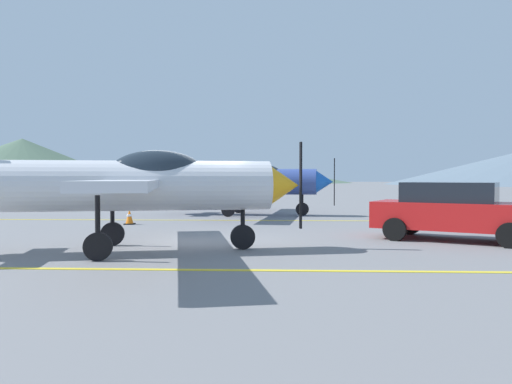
{
  "coord_description": "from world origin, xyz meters",
  "views": [
    {
      "loc": [
        2.08,
        -12.81,
        1.75
      ],
      "look_at": [
        1.25,
        6.0,
        1.2
      ],
      "focal_mm": 34.47,
      "sensor_mm": 36.0,
      "label": 1
    }
  ],
  "objects_px": {
    "airplane_mid": "(245,181)",
    "traffic_cone_front": "(129,217)",
    "car_sedan": "(453,210)",
    "airplane_near": "(129,184)"
  },
  "relations": [
    {
      "from": "airplane_near",
      "to": "airplane_mid",
      "type": "distance_m",
      "value": 11.74
    },
    {
      "from": "airplane_mid",
      "to": "traffic_cone_front",
      "type": "height_order",
      "value": "airplane_mid"
    },
    {
      "from": "airplane_near",
      "to": "traffic_cone_front",
      "type": "height_order",
      "value": "airplane_near"
    },
    {
      "from": "airplane_mid",
      "to": "car_sedan",
      "type": "height_order",
      "value": "airplane_mid"
    },
    {
      "from": "car_sedan",
      "to": "traffic_cone_front",
      "type": "xyz_separation_m",
      "value": [
        -10.43,
        4.24,
        -0.56
      ]
    },
    {
      "from": "airplane_near",
      "to": "airplane_mid",
      "type": "relative_size",
      "value": 1.0
    },
    {
      "from": "airplane_near",
      "to": "car_sedan",
      "type": "xyz_separation_m",
      "value": [
        8.38,
        2.49,
        -0.76
      ]
    },
    {
      "from": "car_sedan",
      "to": "airplane_mid",
      "type": "bearing_deg",
      "value": 125.28
    },
    {
      "from": "car_sedan",
      "to": "traffic_cone_front",
      "type": "height_order",
      "value": "car_sedan"
    },
    {
      "from": "airplane_mid",
      "to": "car_sedan",
      "type": "bearing_deg",
      "value": -54.72
    }
  ]
}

